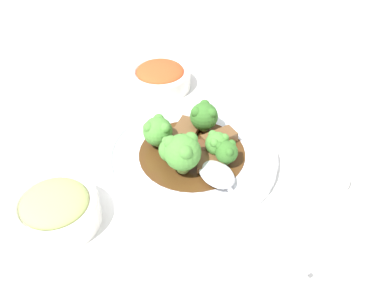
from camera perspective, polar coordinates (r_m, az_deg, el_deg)
ground_plane at (r=0.71m, az=-0.00°, el=-2.08°), size 4.00×4.00×0.00m
main_plate at (r=0.70m, az=-0.00°, el=-1.48°), size 0.27×0.27×0.02m
beef_strip_0 at (r=0.74m, az=-0.53°, el=2.16°), size 0.06×0.05×0.01m
beef_strip_1 at (r=0.69m, az=0.90°, el=-0.49°), size 0.05×0.05×0.01m
beef_strip_2 at (r=0.71m, az=3.50°, el=0.76°), size 0.06×0.04×0.01m
beef_strip_3 at (r=0.70m, az=-1.73°, el=-0.01°), size 0.04×0.07×0.01m
beef_strip_4 at (r=0.67m, az=2.43°, el=-2.21°), size 0.06×0.06×0.01m
broccoli_floret_0 at (r=0.66m, az=4.40°, el=-0.97°), size 0.03×0.03×0.04m
broccoli_floret_1 at (r=0.72m, az=1.53°, el=3.62°), size 0.05×0.05×0.05m
broccoli_floret_2 at (r=0.67m, az=-2.71°, el=-0.72°), size 0.04×0.04×0.04m
broccoli_floret_3 at (r=0.64m, az=-1.21°, el=-0.98°), size 0.05×0.05×0.06m
broccoli_floret_4 at (r=0.69m, az=-4.37°, el=1.70°), size 0.05×0.05×0.05m
broccoli_floret_5 at (r=0.68m, az=3.19°, el=0.13°), size 0.04×0.04×0.04m
serving_spoon at (r=0.64m, az=4.06°, el=-4.79°), size 0.08×0.22×0.01m
side_bowl_kimchi at (r=0.86m, az=-4.06°, el=8.53°), size 0.11×0.11×0.05m
side_bowl_appetizer at (r=0.63m, az=-16.87°, el=-7.90°), size 0.12×0.12×0.05m
sauce_dish at (r=0.70m, az=16.71°, el=-4.03°), size 0.07×0.07×0.01m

